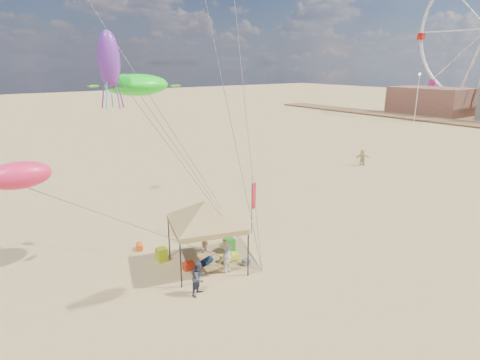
{
  "coord_description": "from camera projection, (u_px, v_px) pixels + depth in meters",
  "views": [
    {
      "loc": [
        -11.83,
        -13.13,
        9.82
      ],
      "look_at": [
        0.0,
        3.0,
        4.0
      ],
      "focal_mm": 30.15,
      "sensor_mm": 36.0,
      "label": 1
    }
  ],
  "objects": [
    {
      "name": "canopy_tent",
      "position": [
        206.0,
        203.0,
        19.37
      ],
      "size": [
        6.21,
        6.21,
        4.01
      ],
      "color": "black",
      "rests_on": "ground"
    },
    {
      "name": "cooler_blue",
      "position": [
        227.0,
        231.0,
        24.06
      ],
      "size": [
        0.54,
        0.38,
        0.38
      ],
      "primitive_type": "cube",
      "color": "#1626B6",
      "rests_on": "ground"
    },
    {
      "name": "person_near_c",
      "position": [
        226.0,
        257.0,
        19.45
      ],
      "size": [
        1.12,
        0.74,
        1.62
      ],
      "primitive_type": "imported",
      "rotation": [
        0.0,
        0.0,
        3.28
      ],
      "color": "beige",
      "rests_on": "ground"
    },
    {
      "name": "fish_kite",
      "position": [
        19.0,
        175.0,
        13.35
      ],
      "size": [
        2.09,
        1.09,
        0.92
      ],
      "primitive_type": "ellipsoid",
      "rotation": [
        0.0,
        0.0,
        -0.03
      ],
      "color": "#FF214E",
      "rests_on": "ground"
    },
    {
      "name": "turtle_kite",
      "position": [
        137.0,
        85.0,
        18.79
      ],
      "size": [
        3.66,
        3.3,
        1.0
      ],
      "primitive_type": "ellipsoid",
      "rotation": [
        0.0,
        0.0,
        0.36
      ],
      "color": "#17FF1C",
      "rests_on": "ground"
    },
    {
      "name": "lamp_north",
      "position": [
        418.0,
        89.0,
        69.45
      ],
      "size": [
        0.5,
        0.5,
        8.25
      ],
      "color": "silver",
      "rests_on": "ground"
    },
    {
      "name": "person_far_c",
      "position": [
        363.0,
        157.0,
        39.97
      ],
      "size": [
        1.54,
        1.19,
        1.63
      ],
      "primitive_type": "imported",
      "rotation": [
        0.0,
        0.0,
        5.74
      ],
      "color": "#D1B96F",
      "rests_on": "ground"
    },
    {
      "name": "squid_kite",
      "position": [
        109.0,
        60.0,
        16.79
      ],
      "size": [
        1.09,
        1.09,
        2.37
      ],
      "primitive_type": "ellipsoid",
      "rotation": [
        0.0,
        0.0,
        0.22
      ],
      "color": "purple",
      "rests_on": "ground"
    },
    {
      "name": "feather_flag",
      "position": [
        253.0,
        199.0,
        23.71
      ],
      "size": [
        0.45,
        0.21,
        3.14
      ],
      "color": "black",
      "rests_on": "ground"
    },
    {
      "name": "beach_cart",
      "position": [
        230.0,
        257.0,
        20.76
      ],
      "size": [
        0.9,
        0.5,
        0.24
      ],
      "primitive_type": "cube",
      "color": "#E3FB1B",
      "rests_on": "ground"
    },
    {
      "name": "ground",
      "position": [
        276.0,
        273.0,
        19.62
      ],
      "size": [
        280.0,
        280.0,
        0.0
      ],
      "primitive_type": "plane",
      "color": "tan",
      "rests_on": "ground"
    },
    {
      "name": "chair_green",
      "position": [
        229.0,
        245.0,
        21.82
      ],
      "size": [
        0.5,
        0.5,
        0.7
      ],
      "primitive_type": "cube",
      "color": "#1F8F1A",
      "rests_on": "ground"
    },
    {
      "name": "person_near_b",
      "position": [
        199.0,
        278.0,
        17.59
      ],
      "size": [
        0.95,
        0.86,
        1.58
      ],
      "primitive_type": "imported",
      "rotation": [
        0.0,
        0.0,
        0.43
      ],
      "color": "#383C4D",
      "rests_on": "ground"
    },
    {
      "name": "person_near_a",
      "position": [
        204.0,
        238.0,
        21.61
      ],
      "size": [
        0.67,
        0.66,
        1.57
      ],
      "primitive_type": "imported",
      "rotation": [
        0.0,
        0.0,
        3.89
      ],
      "color": "tan",
      "rests_on": "ground"
    },
    {
      "name": "chair_yellow",
      "position": [
        162.0,
        255.0,
        20.69
      ],
      "size": [
        0.5,
        0.5,
        0.7
      ],
      "primitive_type": "cube",
      "color": "#B2C816",
      "rests_on": "ground"
    },
    {
      "name": "crate_grey",
      "position": [
        246.0,
        262.0,
        20.38
      ],
      "size": [
        0.34,
        0.3,
        0.28
      ],
      "primitive_type": "cube",
      "color": "slate",
      "rests_on": "ground"
    },
    {
      "name": "bag_navy",
      "position": [
        207.0,
        261.0,
        20.39
      ],
      "size": [
        0.69,
        0.54,
        0.36
      ],
      "primitive_type": "cylinder",
      "rotation": [
        0.0,
        1.57,
        0.35
      ],
      "color": "#0D203D",
      "rests_on": "ground"
    },
    {
      "name": "bag_orange",
      "position": [
        139.0,
        247.0,
        21.99
      ],
      "size": [
        0.54,
        0.69,
        0.36
      ],
      "primitive_type": "cylinder",
      "rotation": [
        0.0,
        1.57,
        1.22
      ],
      "color": "#EA500D",
      "rests_on": "ground"
    },
    {
      "name": "cooler_red",
      "position": [
        189.0,
        266.0,
        19.89
      ],
      "size": [
        0.54,
        0.38,
        0.38
      ],
      "primitive_type": "cube",
      "color": "red",
      "rests_on": "ground"
    },
    {
      "name": "building_north",
      "position": [
        431.0,
        101.0,
        80.17
      ],
      "size": [
        10.0,
        14.0,
        5.2
      ],
      "primitive_type": "cube",
      "color": "#8C5947",
      "rests_on": "ground"
    }
  ]
}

